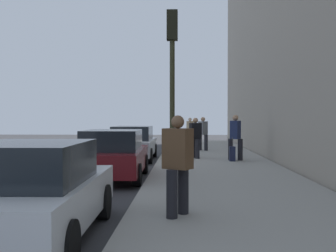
{
  "coord_description": "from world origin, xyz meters",
  "views": [
    {
      "loc": [
        -16.96,
        -2.05,
        1.88
      ],
      "look_at": [
        1.84,
        -1.34,
        1.5
      ],
      "focal_mm": 43.16,
      "sensor_mm": 36.0,
      "label": 1
    }
  ],
  "objects": [
    {
      "name": "parked_car_silver",
      "position": [
        0.85,
        0.18,
        0.76
      ],
      "size": [
        4.36,
        1.9,
        1.51
      ],
      "color": "black",
      "rests_on": "ground"
    },
    {
      "name": "pedestrian_navy_coat",
      "position": [
        -0.38,
        -4.18,
        1.14
      ],
      "size": [
        0.59,
        0.57,
        1.86
      ],
      "color": "black",
      "rests_on": "sidewalk"
    },
    {
      "name": "pedestrian_grey_coat",
      "position": [
        4.58,
        -3.1,
        1.1
      ],
      "size": [
        0.56,
        0.53,
        1.78
      ],
      "color": "black",
      "rests_on": "sidewalk"
    },
    {
      "name": "rolling_suitcase",
      "position": [
        -0.74,
        -4.01,
        0.44
      ],
      "size": [
        0.34,
        0.22,
        0.94
      ],
      "color": "#191E38",
      "rests_on": "sidewalk"
    },
    {
      "name": "parked_car_white",
      "position": [
        -10.92,
        0.24,
        0.76
      ],
      "size": [
        4.16,
        1.97,
        1.51
      ],
      "color": "black",
      "rests_on": "ground"
    },
    {
      "name": "traffic_light_pole",
      "position": [
        -7.31,
        -1.79,
        3.05
      ],
      "size": [
        0.35,
        0.26,
        4.28
      ],
      "color": "#2D2D19",
      "rests_on": "sidewalk"
    },
    {
      "name": "sidewalk",
      "position": [
        0.0,
        -3.3,
        0.07
      ],
      "size": [
        28.0,
        4.6,
        0.15
      ],
      "primitive_type": "cube",
      "color": "gray",
      "rests_on": "ground"
    },
    {
      "name": "parked_car_maroon",
      "position": [
        -4.75,
        0.08,
        0.76
      ],
      "size": [
        4.23,
        1.96,
        1.51
      ],
      "color": "black",
      "rests_on": "ground"
    },
    {
      "name": "lane_stripe_centre",
      "position": [
        0.0,
        3.2,
        0.0
      ],
      "size": [
        28.0,
        0.14,
        0.01
      ],
      "primitive_type": "cube",
      "color": "gold",
      "rests_on": "ground"
    },
    {
      "name": "pedestrian_black_coat",
      "position": [
        0.36,
        -2.57,
        1.08
      ],
      "size": [
        0.54,
        0.55,
        1.74
      ],
      "color": "black",
      "rests_on": "sidewalk"
    },
    {
      "name": "pedestrian_brown_coat",
      "position": [
        -9.88,
        -1.95,
        1.1
      ],
      "size": [
        0.53,
        0.57,
        1.77
      ],
      "color": "black",
      "rests_on": "sidewalk"
    },
    {
      "name": "ground_plane",
      "position": [
        0.0,
        0.0,
        0.0
      ],
      "size": [
        56.0,
        56.0,
        0.0
      ],
      "primitive_type": "plane",
      "color": "#333335"
    },
    {
      "name": "pedestrian_tan_coat",
      "position": [
        9.89,
        -2.5,
        1.08
      ],
      "size": [
        0.55,
        0.54,
        1.75
      ],
      "color": "black",
      "rests_on": "sidewalk"
    }
  ]
}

